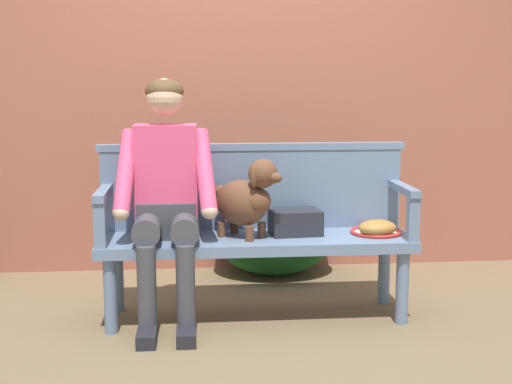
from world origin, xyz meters
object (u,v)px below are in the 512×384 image
at_px(sports_bag, 295,222).
at_px(person_seated, 166,190).
at_px(garden_bench, 256,247).
at_px(tennis_racket, 374,231).
at_px(baseball_glove, 377,228).
at_px(dog_on_bench, 247,198).

bearing_deg(sports_bag, person_seated, -176.51).
xyz_separation_m(garden_bench, sports_bag, (0.23, 0.03, 0.13)).
bearing_deg(tennis_racket, sports_bag, -179.41).
bearing_deg(baseball_glove, garden_bench, 164.42).
xyz_separation_m(dog_on_bench, sports_bag, (0.28, 0.07, -0.15)).
relative_size(person_seated, tennis_racket, 2.32).
height_order(tennis_racket, baseball_glove, baseball_glove).
bearing_deg(tennis_racket, baseball_glove, -92.50).
distance_m(garden_bench, person_seated, 0.59).
relative_size(tennis_racket, sports_bag, 2.06).
distance_m(dog_on_bench, sports_bag, 0.32).
bearing_deg(garden_bench, person_seated, -178.73).
distance_m(garden_bench, dog_on_bench, 0.29).
bearing_deg(person_seated, tennis_racket, 2.36).
height_order(dog_on_bench, baseball_glove, dog_on_bench).
bearing_deg(sports_bag, dog_on_bench, -166.29).
relative_size(garden_bench, sports_bag, 6.20).
xyz_separation_m(baseball_glove, sports_bag, (-0.45, 0.08, 0.02)).
distance_m(dog_on_bench, baseball_glove, 0.75).
bearing_deg(garden_bench, baseball_glove, -4.06).
bearing_deg(tennis_racket, dog_on_bench, -174.36).
relative_size(tennis_racket, baseball_glove, 2.62).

